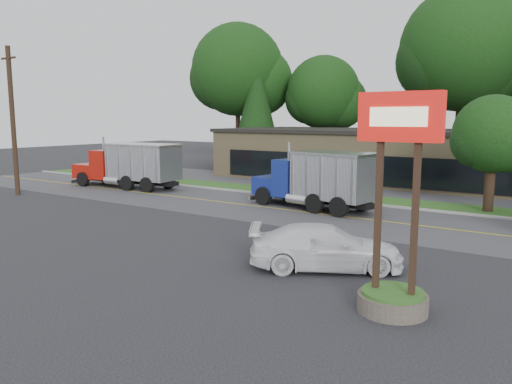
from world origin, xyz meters
TOP-DOWN VIEW (x-y plane):
  - ground at (0.00, 0.00)m, footprint 140.00×140.00m
  - road at (0.00, 9.00)m, footprint 60.00×8.00m
  - center_line at (0.00, 9.00)m, footprint 60.00×0.12m
  - curb at (0.00, 13.20)m, footprint 60.00×0.30m
  - grass_verge at (0.00, 15.00)m, footprint 60.00×3.40m
  - far_parking at (0.00, 20.00)m, footprint 60.00×7.00m
  - strip_mall at (2.00, 26.00)m, footprint 32.00×12.00m
  - utility_pole at (-18.00, 3.50)m, footprint 1.60×0.32m
  - bilo_sign at (10.50, -2.50)m, footprint 2.20×1.90m
  - tree_far_a at (-19.83, 32.13)m, footprint 11.22×10.56m
  - tree_far_b at (-9.87, 34.10)m, footprint 8.35×7.86m
  - tree_far_c at (4.18, 34.14)m, footprint 12.00×11.30m
  - evergreen_left at (-16.00, 30.00)m, footprint 5.37×5.37m
  - tree_verge at (10.07, 15.05)m, footprint 4.60×4.33m
  - dump_truck_red at (-14.01, 10.17)m, footprint 9.40×3.29m
  - dump_truck_blue at (1.73, 10.22)m, footprint 7.99×3.78m
  - rally_car at (7.20, 0.05)m, footprint 5.69×4.61m

SIDE VIEW (x-z plane):
  - ground at x=0.00m, z-range 0.00..0.00m
  - road at x=0.00m, z-range -0.01..0.01m
  - center_line at x=0.00m, z-range 0.00..0.00m
  - curb at x=0.00m, z-range -0.06..0.06m
  - grass_verge at x=0.00m, z-range -0.01..0.01m
  - far_parking at x=0.00m, z-range -0.01..0.01m
  - rally_car at x=7.20m, z-range 0.00..1.55m
  - dump_truck_blue at x=1.73m, z-range 0.12..3.48m
  - dump_truck_red at x=-14.01m, z-range 0.13..3.49m
  - strip_mall at x=2.00m, z-range 0.00..4.00m
  - bilo_sign at x=10.50m, z-range -0.95..5.00m
  - tree_verge at x=10.07m, z-range 0.89..7.45m
  - utility_pole at x=-18.00m, z-range 0.09..10.09m
  - evergreen_left at x=-16.00m, z-range 0.61..12.82m
  - tree_far_b at x=-9.87m, z-range 1.64..13.56m
  - tree_far_a at x=-19.83m, z-range 2.21..18.23m
  - tree_far_c at x=4.18m, z-range 2.37..19.49m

